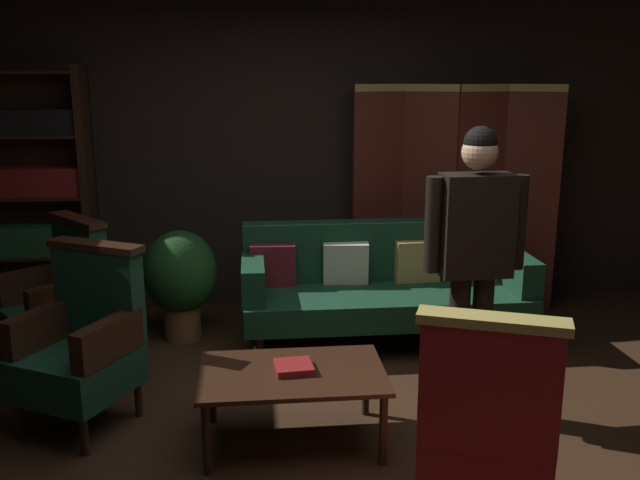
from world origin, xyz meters
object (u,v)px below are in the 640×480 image
coffee_table (292,379)px  armchair_wing_right (61,300)px  book_red_leather (294,367)px  standing_figure (475,247)px  potted_plant (180,277)px  folding_screen (454,195)px  bookshelf (35,192)px  armchair_gilt_accent (487,422)px  velvet_couch (384,281)px  armchair_wing_left (83,343)px

coffee_table → armchair_wing_right: 1.88m
coffee_table → book_red_leather: (0.01, 0.01, 0.07)m
standing_figure → potted_plant: standing_figure is taller
folding_screen → bookshelf: bookshelf is taller
folding_screen → armchair_gilt_accent: folding_screen is taller
velvet_couch → standing_figure: (0.27, -1.21, 0.57)m
coffee_table → book_red_leather: size_ratio=5.05×
standing_figure → armchair_gilt_accent: bearing=-103.8°
armchair_wing_left → potted_plant: bearing=71.4°
coffee_table → armchair_wing_left: bearing=163.4°
armchair_gilt_accent → armchair_wing_right: (-2.30, 1.90, 0.00)m
folding_screen → velvet_couch: 1.12m
folding_screen → armchair_gilt_accent: bearing=-103.5°
potted_plant → coffee_table: bearing=-65.2°
standing_figure → potted_plant: 2.33m
velvet_couch → armchair_gilt_accent: (0.03, -2.21, 0.03)m
bookshelf → book_red_leather: (1.93, -2.17, -0.63)m
armchair_wing_left → standing_figure: size_ratio=0.61×
folding_screen → book_red_leather: (-1.49, -2.11, -0.55)m
folding_screen → armchair_wing_left: 3.24m
coffee_table → armchair_gilt_accent: (0.81, -0.77, 0.12)m
velvet_couch → book_red_leather: bearing=-118.3°
folding_screen → armchair_wing_left: size_ratio=1.83×
potted_plant → armchair_gilt_accent: bearing=-56.9°
armchair_gilt_accent → armchair_wing_left: 2.27m
velvet_couch → coffee_table: size_ratio=2.12×
bookshelf → armchair_gilt_accent: (2.73, -2.95, -0.57)m
folding_screen → standing_figure: (-0.45, -1.88, 0.04)m
armchair_wing_left → book_red_leather: armchair_wing_left is taller
velvet_couch → armchair_wing_left: armchair_wing_left is taller
coffee_table → standing_figure: size_ratio=0.59×
armchair_wing_left → armchair_wing_right: size_ratio=1.00×
coffee_table → armchair_wing_right: bearing=142.9°
velvet_couch → armchair_wing_right: 2.30m
folding_screen → bookshelf: bearing=178.9°
armchair_wing_left → folding_screen: bearing=33.5°
armchair_wing_left → standing_figure: (2.22, -0.12, 0.54)m
armchair_gilt_accent → bookshelf: bearing=132.7°
folding_screen → armchair_wing_right: size_ratio=1.83×
armchair_wing_right → book_red_leather: armchair_wing_right is taller
velvet_couch → standing_figure: standing_figure is taller
bookshelf → armchair_wing_right: 1.27m
bookshelf → standing_figure: bookshelf is taller
coffee_table → bookshelf: bearing=131.3°
armchair_wing_right → potted_plant: (0.75, 0.48, -0.00)m
armchair_wing_right → potted_plant: size_ratio=1.23×
armchair_gilt_accent → potted_plant: (-1.55, 2.38, -0.00)m
coffee_table → folding_screen: bearing=54.7°
coffee_table → velvet_couch: bearing=61.6°
bookshelf → velvet_couch: (2.70, -0.74, -0.61)m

